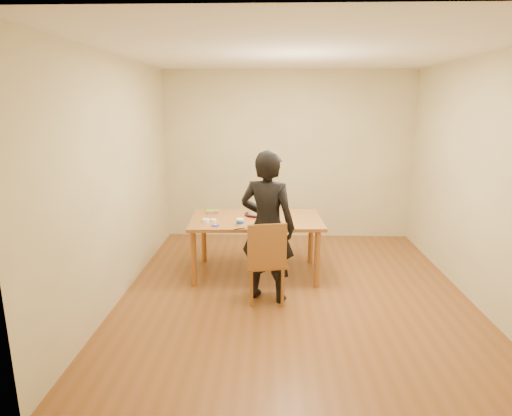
{
  "coord_description": "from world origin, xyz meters",
  "views": [
    {
      "loc": [
        -0.29,
        -4.71,
        2.18
      ],
      "look_at": [
        -0.46,
        0.51,
        0.9
      ],
      "focal_mm": 30.0,
      "sensor_mm": 36.0,
      "label": 1
    }
  ],
  "objects_px": {
    "dining_table": "(256,220)",
    "person": "(267,227)",
    "cake_plate": "(257,214)",
    "cake": "(257,211)",
    "dining_chair": "(267,263)"
  },
  "relations": [
    {
      "from": "cake",
      "to": "person",
      "type": "xyz_separation_m",
      "value": [
        0.14,
        -0.89,
        0.04
      ]
    },
    {
      "from": "dining_table",
      "to": "person",
      "type": "height_order",
      "value": "person"
    },
    {
      "from": "dining_table",
      "to": "person",
      "type": "xyz_separation_m",
      "value": [
        0.15,
        -0.73,
        0.12
      ]
    },
    {
      "from": "cake_plate",
      "to": "cake",
      "type": "bearing_deg",
      "value": 0.0
    },
    {
      "from": "dining_table",
      "to": "dining_chair",
      "type": "height_order",
      "value": "dining_table"
    },
    {
      "from": "dining_table",
      "to": "dining_chair",
      "type": "xyz_separation_m",
      "value": [
        0.15,
        -0.78,
        -0.28
      ]
    },
    {
      "from": "dining_table",
      "to": "cake",
      "type": "height_order",
      "value": "cake"
    },
    {
      "from": "dining_chair",
      "to": "cake_plate",
      "type": "bearing_deg",
      "value": 86.3
    },
    {
      "from": "dining_table",
      "to": "cake_plate",
      "type": "distance_m",
      "value": 0.17
    },
    {
      "from": "dining_chair",
      "to": "person",
      "type": "height_order",
      "value": "person"
    },
    {
      "from": "dining_table",
      "to": "person",
      "type": "distance_m",
      "value": 0.76
    },
    {
      "from": "dining_table",
      "to": "person",
      "type": "relative_size",
      "value": 0.97
    },
    {
      "from": "cake_plate",
      "to": "cake",
      "type": "height_order",
      "value": "cake"
    },
    {
      "from": "dining_chair",
      "to": "cake_plate",
      "type": "height_order",
      "value": "cake_plate"
    },
    {
      "from": "cake",
      "to": "cake_plate",
      "type": "bearing_deg",
      "value": 0.0
    }
  ]
}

